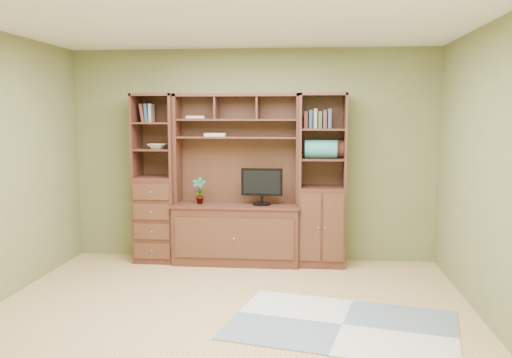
# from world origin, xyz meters

# --- Properties ---
(room) EXTENTS (4.60, 4.10, 2.64)m
(room) POSITION_xyz_m (0.00, 0.00, 1.30)
(room) COLOR tan
(room) RESTS_ON ground
(center_hutch) EXTENTS (1.54, 0.53, 2.05)m
(center_hutch) POSITION_xyz_m (-0.16, 1.73, 1.02)
(center_hutch) COLOR #462218
(center_hutch) RESTS_ON ground
(left_tower) EXTENTS (0.50, 0.45, 2.05)m
(left_tower) POSITION_xyz_m (-1.16, 1.77, 1.02)
(left_tower) COLOR #462218
(left_tower) RESTS_ON ground
(right_tower) EXTENTS (0.55, 0.45, 2.05)m
(right_tower) POSITION_xyz_m (0.86, 1.77, 1.02)
(right_tower) COLOR #462218
(right_tower) RESTS_ON ground
(rug) EXTENTS (2.13, 1.65, 0.01)m
(rug) POSITION_xyz_m (1.01, -0.14, 0.01)
(rug) COLOR #A3A9A8
(rug) RESTS_ON ground
(monitor) EXTENTS (0.50, 0.24, 0.60)m
(monitor) POSITION_xyz_m (0.15, 1.70, 1.03)
(monitor) COLOR black
(monitor) RESTS_ON center_hutch
(orchid) EXTENTS (0.17, 0.12, 0.32)m
(orchid) POSITION_xyz_m (-0.61, 1.70, 0.89)
(orchid) COLOR #AA5C39
(orchid) RESTS_ON center_hutch
(magazines) EXTENTS (0.25, 0.18, 0.04)m
(magazines) POSITION_xyz_m (-0.43, 1.82, 1.56)
(magazines) COLOR #B7AB9C
(magazines) RESTS_ON center_hutch
(bowl) EXTENTS (0.23, 0.23, 0.06)m
(bowl) POSITION_xyz_m (-1.14, 1.77, 1.42)
(bowl) COLOR white
(bowl) RESTS_ON left_tower
(blanket_teal) EXTENTS (0.37, 0.22, 0.22)m
(blanket_teal) POSITION_xyz_m (0.84, 1.73, 1.40)
(blanket_teal) COLOR teal
(blanket_teal) RESTS_ON right_tower
(blanket_red) EXTENTS (0.38, 0.21, 0.21)m
(blanket_red) POSITION_xyz_m (0.94, 1.85, 1.40)
(blanket_red) COLOR brown
(blanket_red) RESTS_ON right_tower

